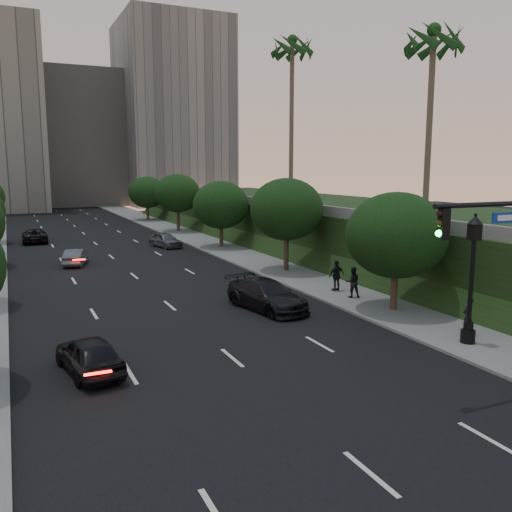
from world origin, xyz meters
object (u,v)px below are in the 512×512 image
sedan_far_right (165,240)px  sedan_near_right (267,295)px  pedestrian_c (337,275)px  sedan_near_left (89,355)px  sedan_far_left (35,236)px  sedan_mid_left (76,257)px  street_lamp (471,285)px  pedestrian_b (353,282)px  pedestrian_a (468,316)px

sedan_far_right → sedan_near_right: bearing=-107.2°
sedan_far_right → pedestrian_c: bearing=-93.7°
sedan_near_right → sedan_far_right: 24.42m
sedan_far_right → sedan_near_left: bearing=-124.7°
sedan_far_left → sedan_far_right: sedan_far_right is taller
sedan_mid_left → sedan_near_right: 19.63m
street_lamp → sedan_near_right: street_lamp is taller
street_lamp → sedan_near_right: bearing=120.0°
sedan_near_left → sedan_near_right: bearing=-160.4°
sedan_near_left → sedan_far_left: size_ratio=0.81×
sedan_near_right → pedestrian_b: bearing=-11.3°
sedan_far_right → pedestrian_b: bearing=-94.7°
sedan_far_left → pedestrian_c: pedestrian_c is taller
pedestrian_b → pedestrian_c: 1.78m
sedan_mid_left → sedan_near_right: (7.63, -18.08, 0.15)m
sedan_mid_left → sedan_far_right: 10.82m
pedestrian_b → sedan_far_left: bearing=-44.5°
street_lamp → sedan_near_right: size_ratio=1.04×
sedan_near_left → pedestrian_b: 16.09m
street_lamp → pedestrian_b: (0.26, 8.81, -1.61)m
sedan_near_left → sedan_mid_left: size_ratio=1.07×
sedan_near_right → street_lamp: bearing=-70.7°
pedestrian_c → sedan_far_left: bearing=-68.8°
sedan_mid_left → pedestrian_b: size_ratio=2.21×
sedan_near_left → sedan_far_left: sedan_far_left is taller
sedan_mid_left → pedestrian_a: bearing=134.5°
pedestrian_b → pedestrian_a: bearing=115.0°
sedan_near_right → sedan_far_right: sedan_near_right is taller
street_lamp → pedestrian_c: 10.71m
sedan_near_left → sedan_far_left: 38.44m
sedan_near_left → sedan_near_right: sedan_near_right is taller
street_lamp → sedan_near_left: street_lamp is taller
sedan_near_right → pedestrian_b: 5.39m
sedan_far_right → pedestrian_c: (4.31, -22.67, 0.36)m
sedan_mid_left → pedestrian_a: size_ratio=2.30×
pedestrian_b → pedestrian_c: bearing=-71.9°
street_lamp → sedan_far_left: (-15.01, 41.92, -1.93)m
sedan_mid_left → pedestrian_c: pedestrian_c is taller
sedan_far_left → pedestrian_a: (15.86, -41.06, 0.28)m
sedan_far_left → pedestrian_b: bearing=115.8°
pedestrian_a → sedan_near_right: bearing=-64.4°
street_lamp → pedestrian_b: size_ratio=3.20×
pedestrian_a → pedestrian_b: bearing=-96.9°
pedestrian_a → pedestrian_c: size_ratio=0.91×
sedan_far_right → pedestrian_a: bearing=-96.0°
sedan_mid_left → pedestrian_c: bearing=145.7°
pedestrian_b → sedan_mid_left: bearing=-33.6°
street_lamp → sedan_far_right: street_lamp is taller
sedan_mid_left → street_lamp: bearing=132.3°
sedan_near_left → pedestrian_b: bearing=-169.8°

